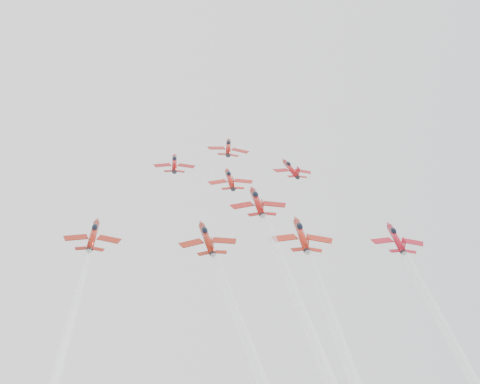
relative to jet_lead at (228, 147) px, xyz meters
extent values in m
cylinder|color=#A0150F|center=(0.00, -0.31, -0.29)|extent=(1.10, 8.98, 6.42)
cone|color=#A0150F|center=(0.00, 4.80, 3.07)|extent=(1.10, 2.45, 2.13)
cone|color=black|center=(0.00, -5.00, -3.37)|extent=(1.10, 1.61, 1.58)
ellipsoid|color=black|center=(0.00, 1.35, 1.40)|extent=(1.00, 2.34, 1.96)
cube|color=#A0150F|center=(-2.71, -0.95, -0.77)|extent=(4.10, 2.66, 1.07)
cube|color=#A0150F|center=(2.71, -0.95, -0.77)|extent=(4.10, 2.66, 1.07)
cube|color=#A0150F|center=(0.00, -4.65, -1.70)|extent=(0.12, 2.61, 2.67)
cube|color=#A0150F|center=(-1.40, -4.16, -2.82)|extent=(1.97, 1.32, 0.62)
cube|color=#A0150F|center=(1.40, -4.16, -2.82)|extent=(1.97, 1.32, 0.62)
cylinder|color=#9A0E10|center=(-13.14, -10.28, -6.84)|extent=(0.99, 8.10, 5.79)
cone|color=#9A0E10|center=(-13.14, -5.67, -3.81)|extent=(0.99, 2.21, 1.92)
cone|color=black|center=(-13.14, -14.51, -9.61)|extent=(0.99, 1.45, 1.43)
ellipsoid|color=black|center=(-13.14, -8.79, -5.32)|extent=(0.90, 2.11, 1.77)
cube|color=#9A0E10|center=(-15.58, -10.86, -7.27)|extent=(3.70, 2.40, 0.97)
cube|color=#9A0E10|center=(-10.70, -10.86, -7.27)|extent=(3.70, 2.40, 0.97)
cube|color=#9A0E10|center=(-13.14, -14.20, -8.11)|extent=(0.11, 2.35, 2.41)
cube|color=#9A0E10|center=(-14.40, -13.76, -9.12)|extent=(1.78, 1.19, 0.56)
cube|color=#9A0E10|center=(-11.87, -13.76, -9.12)|extent=(1.78, 1.19, 0.56)
cylinder|color=#AF1910|center=(-2.62, -16.67, -11.03)|extent=(1.04, 8.51, 6.09)
cone|color=#AF1910|center=(-2.62, -11.83, -7.85)|extent=(1.04, 2.32, 2.02)
cone|color=black|center=(-2.62, -21.12, -13.95)|extent=(1.04, 1.53, 1.50)
ellipsoid|color=black|center=(-2.62, -15.11, -9.44)|extent=(0.95, 2.22, 1.86)
cube|color=#AF1910|center=(-5.18, -17.28, -11.49)|extent=(3.89, 2.52, 1.02)
cube|color=#AF1910|center=(-0.05, -17.28, -11.49)|extent=(3.89, 2.52, 1.02)
cube|color=#AF1910|center=(-2.62, -20.79, -12.37)|extent=(0.11, 2.47, 2.53)
cube|color=#AF1910|center=(-3.94, -20.32, -13.43)|extent=(1.87, 1.25, 0.58)
cube|color=#AF1910|center=(-1.29, -20.32, -13.43)|extent=(1.87, 1.25, 0.58)
cylinder|color=#A30F14|center=(11.83, -10.36, -6.89)|extent=(1.00, 8.11, 5.80)
cone|color=#A30F14|center=(11.83, -5.75, -3.86)|extent=(1.00, 2.21, 1.92)
cone|color=black|center=(11.83, -14.60, -9.67)|extent=(1.00, 1.45, 1.43)
ellipsoid|color=black|center=(11.83, -8.87, -5.37)|extent=(0.90, 2.11, 1.77)
cube|color=#A30F14|center=(9.39, -10.94, -7.33)|extent=(3.71, 2.40, 0.97)
cube|color=#A30F14|center=(14.28, -10.94, -7.33)|extent=(3.71, 2.40, 0.97)
cube|color=#A30F14|center=(11.83, -14.29, -8.17)|extent=(0.11, 2.35, 2.41)
cube|color=#A30F14|center=(10.57, -13.84, -9.18)|extent=(1.78, 1.19, 0.56)
cube|color=#A30F14|center=(13.10, -13.84, -9.18)|extent=(1.78, 1.19, 0.56)
cylinder|color=#A1120F|center=(0.88, -25.76, -17.00)|extent=(1.22, 9.96, 7.12)
cone|color=#A1120F|center=(0.88, -20.10, -13.28)|extent=(1.22, 2.71, 2.36)
cone|color=black|center=(0.88, -30.96, -20.42)|extent=(1.22, 1.78, 1.75)
ellipsoid|color=black|center=(0.88, -23.93, -15.13)|extent=(1.11, 2.59, 2.18)
cube|color=#A1120F|center=(-2.12, -26.47, -17.54)|extent=(4.55, 2.95, 1.19)
cube|color=#A1120F|center=(3.87, -26.47, -17.54)|extent=(4.55, 2.95, 1.19)
cube|color=#A1120F|center=(0.88, -30.58, -18.57)|extent=(0.13, 2.89, 2.95)
cube|color=#A1120F|center=(-0.68, -30.03, -19.81)|extent=(2.18, 1.46, 0.68)
cube|color=#A1120F|center=(2.43, -30.03, -19.81)|extent=(2.18, 1.46, 0.68)
cylinder|color=maroon|center=(-28.46, -38.50, -25.37)|extent=(1.03, 8.42, 6.02)
cone|color=maroon|center=(-28.46, -33.72, -22.22)|extent=(1.03, 2.29, 2.00)
cone|color=black|center=(-28.46, -42.90, -28.26)|extent=(1.03, 1.51, 1.48)
ellipsoid|color=black|center=(-28.46, -36.96, -23.79)|extent=(0.94, 2.19, 1.84)
cube|color=maroon|center=(-31.00, -39.11, -25.82)|extent=(3.85, 2.50, 1.01)
cube|color=maroon|center=(-25.93, -39.11, -25.82)|extent=(3.85, 2.50, 1.01)
cube|color=maroon|center=(-28.46, -42.58, -26.69)|extent=(0.11, 2.44, 2.50)
cube|color=maroon|center=(-29.78, -42.12, -27.74)|extent=(1.85, 1.24, 0.58)
cube|color=maroon|center=(-27.15, -42.12, -27.74)|extent=(1.85, 1.24, 0.58)
cylinder|color=maroon|center=(-10.48, -38.77, -25.54)|extent=(1.09, 8.92, 6.38)
cone|color=maroon|center=(-10.48, -33.69, -22.21)|extent=(1.09, 2.43, 2.12)
cone|color=black|center=(-10.48, -43.42, -28.60)|extent=(1.09, 1.60, 1.57)
ellipsoid|color=black|center=(-10.48, -37.13, -23.87)|extent=(0.99, 2.32, 1.95)
cube|color=maroon|center=(-13.17, -39.41, -26.02)|extent=(4.07, 2.64, 1.07)
cube|color=maroon|center=(-7.79, -39.41, -26.02)|extent=(4.07, 2.64, 1.07)
cube|color=maroon|center=(-10.48, -43.08, -26.95)|extent=(0.12, 2.59, 2.65)
cube|color=maroon|center=(-11.87, -42.59, -28.05)|extent=(1.96, 1.31, 0.61)
cube|color=maroon|center=(-9.09, -42.59, -28.05)|extent=(1.96, 1.31, 0.61)
cylinder|color=#AC1F10|center=(5.93, -36.98, -24.37)|extent=(1.21, 9.84, 7.03)
cone|color=#AC1F10|center=(5.93, -31.38, -20.69)|extent=(1.21, 2.68, 2.33)
cone|color=black|center=(5.93, -42.12, -27.74)|extent=(1.21, 1.76, 1.73)
ellipsoid|color=black|center=(5.93, -35.17, -22.52)|extent=(1.10, 2.56, 2.15)
cube|color=#AC1F10|center=(2.97, -37.69, -24.90)|extent=(4.50, 2.92, 1.18)
cube|color=#AC1F10|center=(8.90, -37.69, -24.90)|extent=(4.50, 2.92, 1.18)
cube|color=#AC1F10|center=(5.93, -41.74, -25.92)|extent=(0.13, 2.86, 2.92)
cube|color=#AC1F10|center=(4.40, -41.20, -27.14)|extent=(2.16, 1.44, 0.68)
cube|color=#AC1F10|center=(7.47, -41.20, -27.14)|extent=(2.16, 1.44, 0.68)
cylinder|color=#A91020|center=(22.86, -37.32, -24.59)|extent=(1.07, 8.74, 6.25)
cone|color=#A91020|center=(22.86, -32.35, -21.33)|extent=(1.07, 2.38, 2.08)
cone|color=black|center=(22.86, -41.89, -27.59)|extent=(1.07, 1.57, 1.54)
ellipsoid|color=black|center=(22.86, -35.72, -22.95)|extent=(0.98, 2.28, 1.91)
cube|color=#A91020|center=(20.23, -37.95, -25.06)|extent=(4.00, 2.59, 1.05)
cube|color=#A91020|center=(25.49, -37.95, -25.06)|extent=(4.00, 2.59, 1.05)
cube|color=#A91020|center=(22.86, -41.56, -25.97)|extent=(0.12, 2.54, 2.59)
cube|color=#A91020|center=(21.49, -41.08, -27.06)|extent=(1.92, 1.28, 0.60)
cube|color=#A91020|center=(24.23, -41.08, -27.06)|extent=(1.92, 1.28, 0.60)
camera|label=1|loc=(-26.48, -144.84, -37.53)|focal=50.00mm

